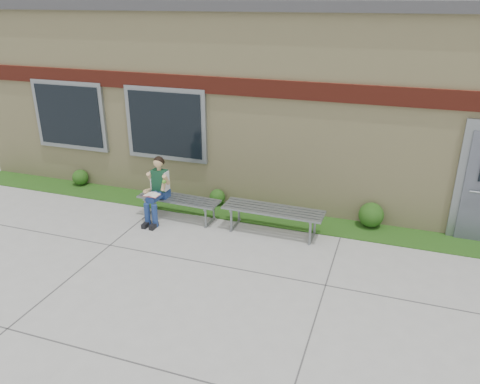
% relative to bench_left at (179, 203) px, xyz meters
% --- Properties ---
extents(ground, '(80.00, 80.00, 0.00)m').
position_rel_bench_left_xyz_m(ground, '(2.29, -1.99, -0.35)').
color(ground, '#9E9E99').
rests_on(ground, ground).
extents(grass_strip, '(16.00, 0.80, 0.02)m').
position_rel_bench_left_xyz_m(grass_strip, '(2.29, 0.61, -0.34)').
color(grass_strip, '#254813').
rests_on(grass_strip, ground).
extents(school_building, '(16.20, 6.22, 4.20)m').
position_rel_bench_left_xyz_m(school_building, '(2.29, 4.00, 1.76)').
color(school_building, beige).
rests_on(school_building, ground).
extents(bench_left, '(1.75, 0.55, 0.45)m').
position_rel_bench_left_xyz_m(bench_left, '(0.00, 0.00, 0.00)').
color(bench_left, gray).
rests_on(bench_left, ground).
extents(bench_right, '(1.96, 0.58, 0.51)m').
position_rel_bench_left_xyz_m(bench_right, '(2.00, 0.00, 0.04)').
color(bench_right, gray).
rests_on(bench_right, ground).
extents(girl, '(0.47, 0.79, 1.32)m').
position_rel_bench_left_xyz_m(girl, '(-0.37, -0.20, 0.35)').
color(girl, navy).
rests_on(girl, ground).
extents(shrub_west, '(0.38, 0.38, 0.38)m').
position_rel_bench_left_xyz_m(shrub_west, '(-3.08, 0.86, -0.14)').
color(shrub_west, '#254813').
rests_on(shrub_west, grass_strip).
extents(shrub_mid, '(0.34, 0.34, 0.34)m').
position_rel_bench_left_xyz_m(shrub_mid, '(0.50, 0.86, -0.15)').
color(shrub_mid, '#254813').
rests_on(shrub_mid, grass_strip).
extents(shrub_east, '(0.49, 0.49, 0.49)m').
position_rel_bench_left_xyz_m(shrub_east, '(3.78, 0.86, -0.08)').
color(shrub_east, '#254813').
rests_on(shrub_east, grass_strip).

